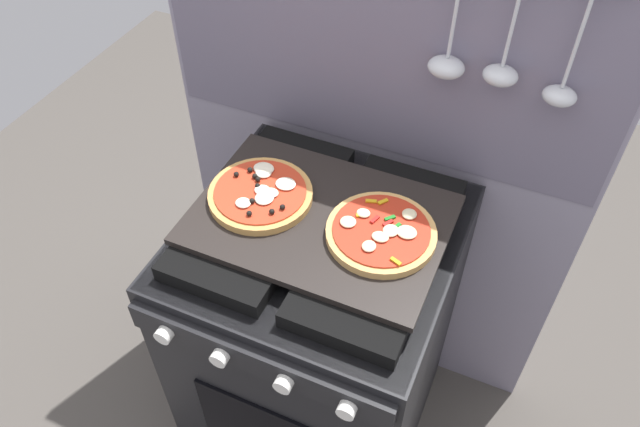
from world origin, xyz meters
name	(u,v)px	position (x,y,z in m)	size (l,w,h in m)	color
ground_plane	(320,413)	(0.00, 0.00, 0.00)	(4.00, 4.00, 0.00)	#4C4742
kitchen_backsplash	(372,167)	(0.00, 0.33, 0.79)	(1.10, 0.09, 1.55)	gray
stove	(320,337)	(0.00, 0.00, 0.45)	(0.60, 0.64, 0.90)	black
baking_tray	(320,219)	(0.00, 0.00, 0.91)	(0.54, 0.38, 0.02)	black
pizza_left	(260,194)	(-0.14, 0.00, 0.93)	(0.23, 0.23, 0.03)	tan
pizza_right	(381,233)	(0.14, 0.00, 0.93)	(0.23, 0.23, 0.03)	tan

